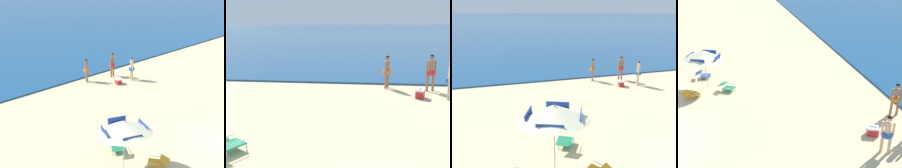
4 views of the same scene
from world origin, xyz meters
The scene contains 7 objects.
beach_umbrella_striped_main centered at (-4.99, 1.98, 2.02)m, with size 2.24×2.28×2.41m.
lounge_chair_under_umbrella centered at (-4.31, 3.06, 0.28)m, with size 0.89×1.01×0.50m.
lounge_chair_beside_umbrella centered at (-3.81, 1.12, 0.27)m, with size 0.93×1.02×0.52m.
lounge_chair_facing_sea centered at (-6.44, 1.69, 0.27)m, with size 0.63×0.93×0.51m.
person_standing_beside centered at (0.19, 10.92, 0.97)m, with size 0.41×0.46×1.67m.
person_wading_in centered at (2.78, 9.00, 0.98)m, with size 0.42×0.46×1.70m.
cooler_box centered at (1.56, 9.10, 0.20)m, with size 0.50×0.58×0.43m.
Camera 4 is at (11.31, 3.13, 7.51)m, focal length 47.56 mm.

